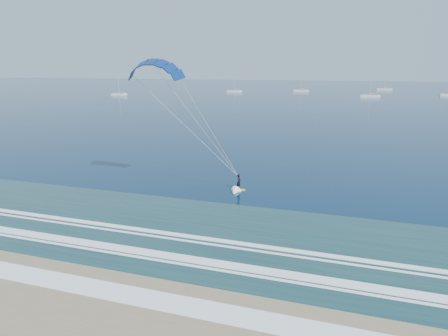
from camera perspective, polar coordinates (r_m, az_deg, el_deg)
name	(u,v)px	position (r m, az deg, el deg)	size (l,w,h in m)	color
ground	(111,288)	(29.57, -15.80, -16.17)	(900.00, 900.00, 0.00)	#07243F
kitesurfer_rig	(195,119)	(47.14, -4.22, 6.97)	(14.87, 5.69, 16.71)	#B2CE18
sailboat_0	(119,94)	(220.65, -14.75, 10.12)	(8.22, 2.40, 11.24)	silver
sailboat_1	(234,91)	(241.56, 1.47, 10.89)	(8.60, 2.40, 11.82)	silver
sailboat_2	(301,91)	(252.21, 10.93, 10.79)	(8.66, 2.40, 11.69)	silver
sailboat_3	(370,96)	(214.13, 20.13, 9.62)	(8.95, 2.40, 12.39)	silver
sailboat_4	(384,89)	(283.52, 21.93, 10.39)	(9.14, 2.40, 12.38)	silver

